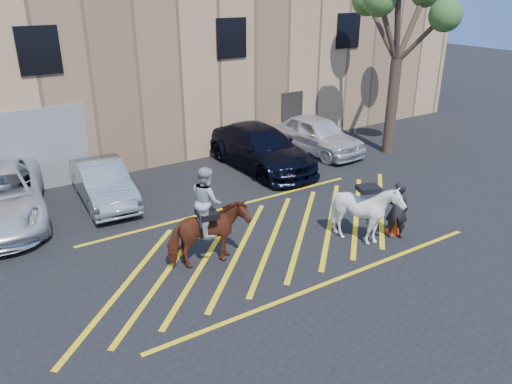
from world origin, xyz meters
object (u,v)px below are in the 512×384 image
saddled_white (366,212)px  car_blue_suv (260,148)px  mounted_bay (208,227)px  car_silver_sedan (103,183)px  traffic_cone (394,221)px  handler (397,210)px  tree (402,8)px  car_white_suv (317,134)px

saddled_white → car_blue_suv: bearing=82.2°
car_blue_suv → mounted_bay: bearing=-134.4°
car_silver_sedan → traffic_cone: bearing=-42.7°
handler → mounted_bay: 5.26m
handler → tree: 9.16m
car_blue_suv → saddled_white: bearing=-98.8°
tree → car_blue_suv: bearing=166.5°
car_white_suv → saddled_white: 7.93m
handler → tree: (5.48, 5.51, 4.86)m
car_white_suv → handler: handler is taller
car_silver_sedan → handler: bearing=-44.3°
car_silver_sedan → traffic_cone: 9.07m
traffic_cone → handler: bearing=-132.3°
saddled_white → traffic_cone: (1.08, -0.07, -0.52)m
car_blue_suv → traffic_cone: car_blue_suv is taller
saddled_white → traffic_cone: bearing=-3.6°
mounted_bay → traffic_cone: size_ratio=3.57×
car_silver_sedan → tree: bearing=-2.4°
handler → traffic_cone: bearing=-94.5°
mounted_bay → saddled_white: size_ratio=1.34×
car_silver_sedan → saddled_white: (5.15, -6.52, 0.22)m
car_silver_sedan → saddled_white: saddled_white is taller
saddled_white → car_silver_sedan: bearing=128.3°
car_white_suv → tree: bearing=-37.6°
car_silver_sedan → mounted_bay: (1.01, -5.30, 0.39)m
car_white_suv → handler: 7.76m
car_silver_sedan → mounted_bay: size_ratio=1.55×
handler → tree: size_ratio=0.23×
car_silver_sedan → saddled_white: 8.31m
car_silver_sedan → car_blue_suv: size_ratio=0.75×
tree → car_silver_sedan: bearing=173.7°
saddled_white → tree: (6.38, 5.25, 4.81)m
saddled_white → tree: bearing=39.4°
car_silver_sedan → car_blue_suv: 6.04m
car_white_suv → traffic_cone: size_ratio=6.05×
car_blue_suv → tree: (5.49, -1.32, 4.91)m
traffic_cone → tree: (5.30, 5.31, 5.33)m
handler → mounted_bay: bearing=21.4°
mounted_bay → traffic_cone: 5.42m
mounted_bay → car_blue_suv: bearing=46.7°
traffic_cone → tree: 9.21m
traffic_cone → car_white_suv: bearing=67.8°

